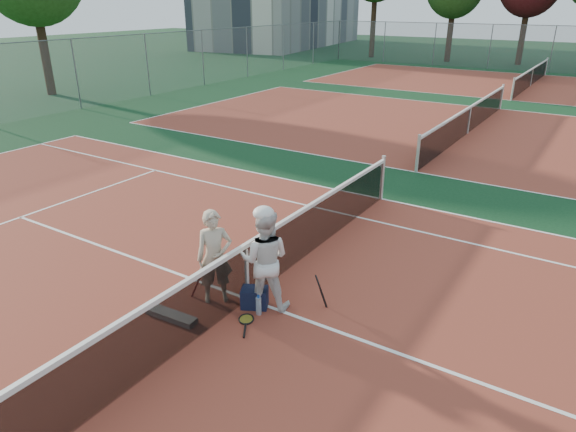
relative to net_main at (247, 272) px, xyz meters
The scene contains 18 objects.
ground 0.51m from the net_main, ahead, with size 130.00×130.00×0.00m, color black.
court_main 0.51m from the net_main, ahead, with size 23.77×10.97×0.01m, color maroon.
court_far_a 13.51m from the net_main, 90.00° to the left, with size 23.77×10.97×0.01m, color maroon.
court_far_b 27.00m from the net_main, 90.00° to the left, with size 23.77×10.97×0.01m, color maroon.
net_main is the anchor object (origin of this frame).
net_far_a 13.50m from the net_main, 90.00° to the left, with size 0.10×10.98×1.02m, color black, non-canonical shape.
net_far_b 27.00m from the net_main, 90.00° to the left, with size 0.10×10.98×1.02m, color black, non-canonical shape.
fence_back 34.01m from the net_main, 90.00° to the left, with size 32.00×0.06×3.00m, color slate, non-canonical shape.
fence_left 17.39m from the net_main, 157.13° to the left, with size 54.50×0.06×3.00m, color slate, non-canonical shape.
player_a 0.57m from the net_main, 146.30° to the right, with size 0.57×0.38×1.57m, color #BBAB91.
player_b 0.47m from the net_main, ahead, with size 0.80×0.63×1.65m, color white.
racket_red 0.78m from the net_main, 151.47° to the right, with size 0.27×0.27×0.56m, color maroon, non-canonical shape.
racket_black_held 1.19m from the net_main, 19.89° to the left, with size 0.21×0.27×0.58m, color black, non-canonical shape.
racket_spare 0.77m from the net_main, 55.46° to the right, with size 0.60×0.27×0.03m, color black, non-canonical shape.
sports_bag_navy 0.43m from the net_main, 26.03° to the right, with size 0.42×0.28×0.33m, color black.
sports_bag_purple 0.45m from the net_main, 26.54° to the right, with size 0.28×0.19×0.23m, color black.
net_cover_canvas 1.35m from the net_main, 121.98° to the right, with size 0.90×0.21×0.09m, color slate.
water_bottle 0.60m from the net_main, 32.04° to the right, with size 0.09×0.09×0.30m, color #C9E9FF.
Camera 1 is at (4.45, -5.73, 4.53)m, focal length 32.00 mm.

